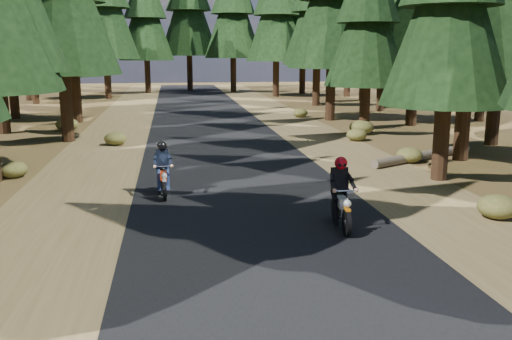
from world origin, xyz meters
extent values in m
plane|color=#463419|center=(0.00, 0.00, 0.00)|extent=(120.00, 120.00, 0.00)
cube|color=black|center=(0.00, 5.00, 0.01)|extent=(6.00, 100.00, 0.01)
cube|color=brown|center=(-4.60, 5.00, 0.00)|extent=(3.20, 100.00, 0.01)
cube|color=brown|center=(4.60, 5.00, 0.00)|extent=(3.20, 100.00, 0.01)
cylinder|color=black|center=(6.06, 4.48, 2.26)|extent=(0.48, 0.48, 4.52)
cone|color=black|center=(6.06, 4.48, 5.08)|extent=(3.84, 3.84, 5.65)
cylinder|color=black|center=(8.28, 7.39, 2.92)|extent=(0.53, 0.53, 5.84)
cylinder|color=black|center=(11.21, 10.34, 3.22)|extent=(0.56, 0.56, 6.43)
cylinder|color=black|center=(-6.35, 13.89, 2.86)|extent=(0.53, 0.53, 5.72)
cylinder|color=black|center=(6.98, 14.07, 2.25)|extent=(0.48, 0.48, 4.51)
cone|color=black|center=(6.98, 14.07, 5.07)|extent=(3.83, 3.83, 5.64)
cylinder|color=black|center=(10.48, 16.81, 3.24)|extent=(0.56, 0.56, 6.47)
cylinder|color=black|center=(-7.00, 20.76, 2.82)|extent=(0.53, 0.53, 5.64)
cone|color=black|center=(-7.00, 20.76, 6.34)|extent=(4.79, 4.79, 7.05)
cylinder|color=black|center=(6.93, 19.74, 2.91)|extent=(0.53, 0.53, 5.83)
cone|color=black|center=(6.93, 19.74, 6.56)|extent=(4.95, 4.95, 7.29)
cylinder|color=black|center=(-10.86, 23.22, 2.72)|extent=(0.52, 0.52, 5.45)
cone|color=black|center=(-10.86, 23.22, 6.13)|extent=(4.63, 4.63, 6.81)
cylinder|color=black|center=(11.52, 24.15, 2.31)|extent=(0.48, 0.48, 4.61)
cone|color=black|center=(11.52, 24.15, 5.19)|extent=(3.92, 3.92, 5.77)
cylinder|color=black|center=(-8.12, 27.46, 2.21)|extent=(0.48, 0.48, 4.42)
cone|color=black|center=(-8.12, 27.46, 4.97)|extent=(3.76, 3.76, 5.52)
cone|color=black|center=(-8.12, 27.46, 6.96)|extent=(2.87, 2.87, 3.98)
cylinder|color=black|center=(8.34, 28.41, 2.88)|extent=(0.53, 0.53, 5.76)
cone|color=black|center=(8.34, 28.41, 6.48)|extent=(4.90, 4.90, 7.21)
cylinder|color=black|center=(-11.79, 32.77, 2.37)|extent=(0.49, 0.49, 4.75)
cone|color=black|center=(-11.79, 32.77, 5.34)|extent=(4.04, 4.04, 5.93)
cylinder|color=black|center=(13.03, 32.09, 2.83)|extent=(0.53, 0.53, 5.66)
cone|color=black|center=(13.03, 32.09, 6.37)|extent=(4.81, 4.81, 7.07)
cylinder|color=black|center=(13.00, 26.00, 3.00)|extent=(0.54, 0.54, 6.00)
cone|color=black|center=(13.00, 26.00, 6.75)|extent=(5.10, 5.10, 7.50)
cylinder|color=black|center=(15.00, 18.00, 2.80)|extent=(0.52, 0.52, 5.60)
cone|color=black|center=(15.00, 18.00, 6.30)|extent=(4.76, 4.76, 7.00)
cylinder|color=black|center=(-7.00, 37.00, 3.20)|extent=(0.56, 0.56, 6.40)
cone|color=black|center=(-7.00, 37.00, 7.20)|extent=(5.44, 5.44, 8.00)
cylinder|color=black|center=(7.00, 37.00, 3.00)|extent=(0.54, 0.54, 6.00)
cone|color=black|center=(7.00, 37.00, 6.75)|extent=(5.10, 5.10, 7.50)
cylinder|color=black|center=(-10.00, 40.00, 3.40)|extent=(0.57, 0.57, 6.80)
cone|color=black|center=(-10.00, 40.00, 7.65)|extent=(5.78, 5.78, 8.50)
cylinder|color=black|center=(10.00, 40.00, 3.20)|extent=(0.56, 0.56, 6.40)
cone|color=black|center=(10.00, 40.00, 7.20)|extent=(5.44, 5.44, 8.00)
cylinder|color=black|center=(-4.00, 43.00, 3.00)|extent=(0.54, 0.54, 6.00)
cone|color=black|center=(-4.00, 43.00, 6.75)|extent=(5.10, 5.10, 7.50)
cylinder|color=black|center=(4.00, 43.00, 3.20)|extent=(0.56, 0.56, 6.40)
cone|color=black|center=(4.00, 43.00, 7.20)|extent=(5.44, 5.44, 8.00)
cylinder|color=black|center=(0.00, 46.00, 3.40)|extent=(0.57, 0.57, 6.80)
cone|color=black|center=(0.00, 46.00, 7.65)|extent=(5.78, 5.78, 8.50)
cylinder|color=black|center=(-13.00, 36.00, 2.80)|extent=(0.52, 0.52, 5.60)
cone|color=black|center=(-13.00, 36.00, 6.30)|extent=(4.76, 4.76, 7.00)
cylinder|color=black|center=(13.00, 36.00, 3.00)|extent=(0.54, 0.54, 6.00)
cone|color=black|center=(13.00, 36.00, 6.75)|extent=(5.10, 5.10, 7.50)
cylinder|color=#4C4233|center=(7.00, 7.59, 0.16)|extent=(4.82, 2.91, 0.32)
ellipsoid|color=#474C1E|center=(-6.98, 17.32, 0.32)|extent=(1.08, 1.08, 0.65)
ellipsoid|color=#474C1E|center=(6.85, 14.03, 0.34)|extent=(1.13, 1.13, 0.68)
ellipsoid|color=#474C1E|center=(-4.25, 12.55, 0.27)|extent=(0.91, 0.91, 0.55)
ellipsoid|color=#474C1E|center=(5.59, 21.30, 0.26)|extent=(0.87, 0.87, 0.52)
ellipsoid|color=#474C1E|center=(-6.80, 6.68, 0.26)|extent=(0.86, 0.86, 0.51)
ellipsoid|color=#474C1E|center=(6.26, 7.17, 0.27)|extent=(0.90, 0.90, 0.54)
ellipsoid|color=#474C1E|center=(5.53, 0.42, 0.28)|extent=(0.93, 0.93, 0.56)
ellipsoid|color=#474C1E|center=(6.02, 12.21, 0.27)|extent=(0.88, 0.88, 0.53)
cube|color=black|center=(1.70, 0.22, 1.07)|extent=(0.37, 0.24, 0.51)
sphere|color=#B00712|center=(1.70, 0.22, 1.44)|extent=(0.30, 0.30, 0.28)
cube|color=black|center=(-2.19, 3.69, 1.00)|extent=(0.34, 0.22, 0.47)
sphere|color=black|center=(-2.19, 3.69, 1.34)|extent=(0.28, 0.28, 0.26)
camera|label=1|loc=(-1.92, -11.40, 3.83)|focal=40.00mm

